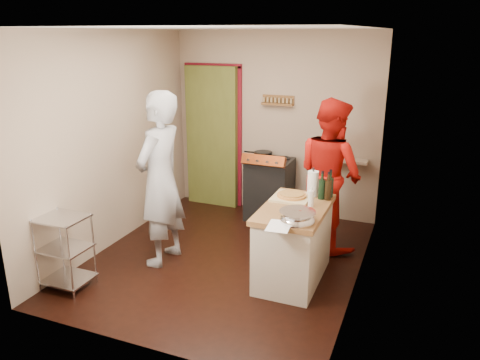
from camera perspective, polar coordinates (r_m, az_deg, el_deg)
name	(u,v)px	position (r m, az deg, el deg)	size (l,w,h in m)	color
floor	(226,259)	(5.61, -1.68, -9.58)	(3.50, 3.50, 0.00)	black
back_wall	(234,132)	(7.03, -0.71, 5.85)	(3.00, 0.44, 2.60)	gray
left_wall	(112,141)	(5.90, -15.31, 4.63)	(0.04, 3.50, 2.60)	gray
right_wall	(365,166)	(4.76, 14.95, 1.63)	(0.04, 3.50, 2.60)	gray
ceiling	(224,27)	(4.99, -1.96, 18.15)	(3.00, 3.50, 0.02)	white
stove	(269,188)	(6.65, 3.60, -0.97)	(0.60, 0.63, 1.00)	black
wire_shelving	(65,249)	(5.17, -20.58, -7.85)	(0.48, 0.40, 0.80)	silver
island	(294,241)	(5.04, 6.60, -7.35)	(0.65, 1.26, 1.14)	#B7B19C
person_stripe	(160,180)	(5.28, -9.71, 0.02)	(0.72, 0.47, 1.98)	#A9A9AD
person_red	(330,174)	(5.76, 10.91, 0.72)	(0.89, 0.70, 1.84)	#B6130C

